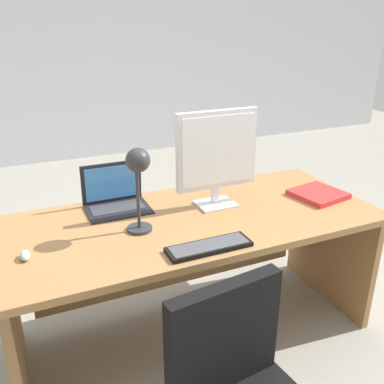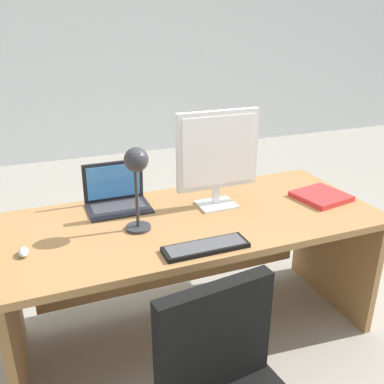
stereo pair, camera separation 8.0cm
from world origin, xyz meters
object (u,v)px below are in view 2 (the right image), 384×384
(laptop, at_px, (116,193))
(desk_lamp, at_px, (137,171))
(keyboard, at_px, (206,247))
(monitor, at_px, (218,154))
(mouse, at_px, (23,252))
(desk, at_px, (191,247))
(book, at_px, (321,196))

(laptop, distance_m, desk_lamp, 0.42)
(keyboard, relative_size, desk_lamp, 0.92)
(monitor, height_order, laptop, monitor)
(monitor, distance_m, desk_lamp, 0.48)
(mouse, xyz_separation_m, desk_lamp, (0.51, 0.04, 0.28))
(monitor, xyz_separation_m, keyboard, (-0.24, -0.41, -0.28))
(laptop, bearing_deg, mouse, -141.45)
(keyboard, bearing_deg, mouse, 162.40)
(keyboard, bearing_deg, laptop, 112.96)
(monitor, relative_size, keyboard, 1.35)
(desk_lamp, bearing_deg, mouse, -176.00)
(laptop, xyz_separation_m, mouse, (-0.48, -0.38, -0.05))
(desk, distance_m, desk_lamp, 0.60)
(mouse, bearing_deg, keyboard, -17.60)
(keyboard, height_order, mouse, mouse)
(desk_lamp, bearing_deg, monitor, 16.66)
(laptop, distance_m, book, 1.13)
(desk, xyz_separation_m, keyboard, (-0.08, -0.37, 0.21))
(desk, distance_m, mouse, 0.86)
(desk, bearing_deg, laptop, 144.50)
(desk_lamp, xyz_separation_m, book, (1.05, 0.01, -0.29))
(desk, height_order, desk_lamp, desk_lamp)
(desk_lamp, relative_size, book, 1.37)
(desk, xyz_separation_m, monitor, (0.16, 0.04, 0.50))
(laptop, height_order, desk_lamp, desk_lamp)
(laptop, relative_size, book, 1.08)
(keyboard, height_order, book, book)
(monitor, relative_size, laptop, 1.58)
(laptop, relative_size, mouse, 4.36)
(desk, bearing_deg, desk_lamp, -161.16)
(monitor, bearing_deg, keyboard, -120.25)
(monitor, relative_size, mouse, 6.90)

